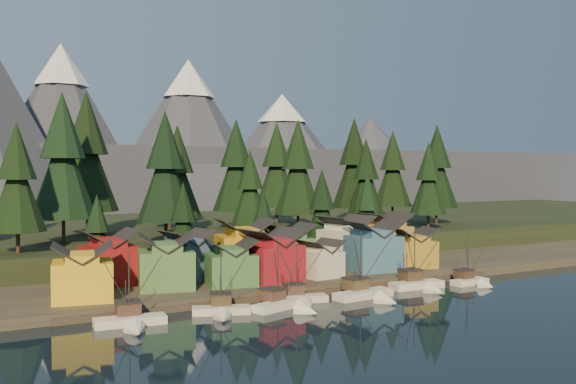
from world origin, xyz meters
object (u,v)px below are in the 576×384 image
house_front_0 (82,270)px  house_front_1 (166,260)px  boat_3 (299,292)px  boat_1 (222,301)px  house_back_0 (108,256)px  boat_6 (473,274)px  boat_5 (421,276)px  boat_0 (131,311)px  house_back_1 (187,254)px  boat_2 (287,297)px  boat_4 (368,286)px

house_front_0 → house_front_1: bearing=23.7°
boat_3 → boat_1: bearing=-161.0°
boat_1 → house_back_0: bearing=132.9°
boat_6 → house_back_0: house_back_0 is taller
boat_1 → boat_5: 38.22m
boat_0 → boat_6: (62.34, -0.22, -0.09)m
house_front_1 → house_back_1: house_front_1 is taller
boat_2 → boat_6: bearing=-16.3°
house_back_0 → boat_5: bearing=-25.6°
boat_2 → boat_5: boat_5 is taller
boat_6 → house_back_1: (-45.99, 22.66, 4.07)m
boat_5 → boat_2: bearing=-170.8°
house_front_0 → boat_2: bearing=-16.7°
boat_1 → house_front_0: size_ratio=1.04×
boat_3 → boat_6: (35.44, -1.84, 0.16)m
boat_5 → house_back_1: size_ratio=1.34×
boat_0 → boat_1: 13.16m
house_back_0 → house_back_1: size_ratio=1.04×
boat_2 → house_front_0: size_ratio=1.11×
house_back_1 → boat_5: bearing=-39.2°
boat_3 → boat_5: size_ratio=0.90×
boat_2 → boat_6: (39.30, 0.88, 0.05)m
boat_6 → house_back_0: 64.33m
boat_2 → boat_1: bearing=154.3°
boat_6 → house_front_1: (-51.95, 16.47, 4.20)m
boat_1 → boat_2: size_ratio=0.94×
boat_0 → boat_4: boat_4 is taller
boat_5 → house_back_0: (-48.15, 23.30, 4.09)m
boat_2 → boat_3: 4.72m
boat_0 → house_front_1: (10.39, 16.24, 4.11)m
boat_5 → house_back_0: bearing=158.3°
boat_3 → house_back_1: bearing=130.4°
boat_3 → house_back_0: 33.40m
house_front_1 → boat_1: bearing=-65.7°
boat_6 → boat_2: bearing=179.0°
house_front_1 → house_back_0: house_back_0 is taller
boat_5 → house_front_1: size_ratio=1.14×
boat_4 → boat_2: bearing=175.1°
boat_5 → boat_0: bearing=-174.3°
boat_0 → boat_1: boat_0 is taller
boat_2 → house_back_0: (-19.84, 25.84, 4.39)m
boat_6 → house_back_1: house_back_1 is taller
boat_0 → house_back_0: house_back_0 is taller
house_front_1 → boat_6: bearing=-3.1°
house_front_0 → house_front_1: house_front_1 is taller
house_front_0 → house_back_1: bearing=36.6°
house_back_0 → house_front_1: bearing=-49.5°
boat_1 → boat_4: (25.15, -1.24, 0.15)m
boat_3 → house_front_0: 32.78m
house_front_1 → house_back_1: bearing=60.6°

